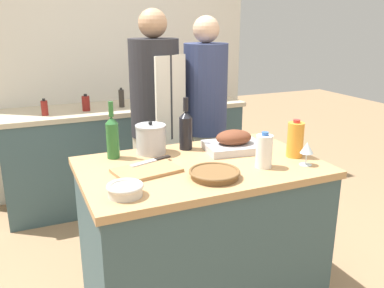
{
  "coord_description": "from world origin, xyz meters",
  "views": [
    {
      "loc": [
        -0.88,
        -1.9,
        1.64
      ],
      "look_at": [
        0.0,
        0.12,
        0.97
      ],
      "focal_mm": 38.0,
      "sensor_mm": 36.0,
      "label": 1
    }
  ],
  "objects_px": {
    "knife_chef": "(152,161)",
    "person_cook_aproned": "(156,118)",
    "cutting_board": "(147,170)",
    "milk_jug": "(264,151)",
    "condiment_bottle_tall": "(45,108)",
    "stock_pot": "(151,139)",
    "condiment_bottle_short": "(86,103)",
    "wicker_basket": "(214,173)",
    "juice_jug": "(295,140)",
    "stand_mixer": "(187,87)",
    "roasting_pan": "(234,143)",
    "wine_bottle_dark": "(112,136)",
    "wine_glass_left": "(307,149)",
    "wine_bottle_green": "(186,129)",
    "condiment_bottle_extra": "(121,98)",
    "person_cook_guest": "(205,117)",
    "mixing_bowl": "(125,189)"
  },
  "relations": [
    {
      "from": "knife_chef",
      "to": "person_cook_aproned",
      "type": "relative_size",
      "value": 0.15
    },
    {
      "from": "cutting_board",
      "to": "person_cook_aproned",
      "type": "height_order",
      "value": "person_cook_aproned"
    },
    {
      "from": "milk_jug",
      "to": "condiment_bottle_tall",
      "type": "xyz_separation_m",
      "value": [
        -0.97,
        1.71,
        -0.02
      ]
    },
    {
      "from": "stock_pot",
      "to": "condiment_bottle_short",
      "type": "distance_m",
      "value": 1.29
    },
    {
      "from": "wicker_basket",
      "to": "juice_jug",
      "type": "bearing_deg",
      "value": 10.96
    },
    {
      "from": "cutting_board",
      "to": "stand_mixer",
      "type": "bearing_deg",
      "value": 60.77
    },
    {
      "from": "roasting_pan",
      "to": "stand_mixer",
      "type": "relative_size",
      "value": 1.07
    },
    {
      "from": "cutting_board",
      "to": "wine_bottle_dark",
      "type": "bearing_deg",
      "value": 109.52
    },
    {
      "from": "wicker_basket",
      "to": "person_cook_aproned",
      "type": "height_order",
      "value": "person_cook_aproned"
    },
    {
      "from": "juice_jug",
      "to": "wine_glass_left",
      "type": "distance_m",
      "value": 0.15
    },
    {
      "from": "wine_bottle_green",
      "to": "knife_chef",
      "type": "bearing_deg",
      "value": -146.62
    },
    {
      "from": "wicker_basket",
      "to": "stand_mixer",
      "type": "relative_size",
      "value": 0.75
    },
    {
      "from": "milk_jug",
      "to": "wine_glass_left",
      "type": "relative_size",
      "value": 1.51
    },
    {
      "from": "condiment_bottle_extra",
      "to": "juice_jug",
      "type": "bearing_deg",
      "value": -71.14
    },
    {
      "from": "cutting_board",
      "to": "stand_mixer",
      "type": "distance_m",
      "value": 1.86
    },
    {
      "from": "roasting_pan",
      "to": "knife_chef",
      "type": "relative_size",
      "value": 1.47
    },
    {
      "from": "milk_jug",
      "to": "wine_glass_left",
      "type": "distance_m",
      "value": 0.24
    },
    {
      "from": "juice_jug",
      "to": "wine_bottle_green",
      "type": "height_order",
      "value": "wine_bottle_green"
    },
    {
      "from": "wine_bottle_dark",
      "to": "wine_bottle_green",
      "type": "bearing_deg",
      "value": -1.55
    },
    {
      "from": "juice_jug",
      "to": "person_cook_aproned",
      "type": "distance_m",
      "value": 1.09
    },
    {
      "from": "juice_jug",
      "to": "person_cook_guest",
      "type": "relative_size",
      "value": 0.13
    },
    {
      "from": "wicker_basket",
      "to": "cutting_board",
      "type": "relative_size",
      "value": 0.72
    },
    {
      "from": "stand_mixer",
      "to": "condiment_bottle_tall",
      "type": "distance_m",
      "value": 1.29
    },
    {
      "from": "wine_glass_left",
      "to": "condiment_bottle_short",
      "type": "relative_size",
      "value": 0.9
    },
    {
      "from": "roasting_pan",
      "to": "stock_pot",
      "type": "height_order",
      "value": "stock_pot"
    },
    {
      "from": "wicker_basket",
      "to": "juice_jug",
      "type": "distance_m",
      "value": 0.59
    },
    {
      "from": "condiment_bottle_short",
      "to": "mixing_bowl",
      "type": "bearing_deg",
      "value": -94.23
    },
    {
      "from": "roasting_pan",
      "to": "wicker_basket",
      "type": "xyz_separation_m",
      "value": [
        -0.3,
        -0.35,
        -0.03
      ]
    },
    {
      "from": "wine_glass_left",
      "to": "mixing_bowl",
      "type": "bearing_deg",
      "value": -179.72
    },
    {
      "from": "wicker_basket",
      "to": "person_cook_aproned",
      "type": "relative_size",
      "value": 0.15
    },
    {
      "from": "mixing_bowl",
      "to": "person_cook_guest",
      "type": "height_order",
      "value": "person_cook_guest"
    },
    {
      "from": "cutting_board",
      "to": "person_cook_aproned",
      "type": "bearing_deg",
      "value": 68.36
    },
    {
      "from": "condiment_bottle_tall",
      "to": "person_cook_guest",
      "type": "height_order",
      "value": "person_cook_guest"
    },
    {
      "from": "wicker_basket",
      "to": "condiment_bottle_short",
      "type": "relative_size",
      "value": 1.8
    },
    {
      "from": "mixing_bowl",
      "to": "knife_chef",
      "type": "distance_m",
      "value": 0.43
    },
    {
      "from": "roasting_pan",
      "to": "condiment_bottle_short",
      "type": "relative_size",
      "value": 2.55
    },
    {
      "from": "condiment_bottle_short",
      "to": "wine_glass_left",
      "type": "bearing_deg",
      "value": -64.52
    },
    {
      "from": "wicker_basket",
      "to": "condiment_bottle_extra",
      "type": "height_order",
      "value": "condiment_bottle_extra"
    },
    {
      "from": "cutting_board",
      "to": "knife_chef",
      "type": "xyz_separation_m",
      "value": [
        0.07,
        0.1,
        0.01
      ]
    },
    {
      "from": "milk_jug",
      "to": "condiment_bottle_extra",
      "type": "height_order",
      "value": "milk_jug"
    },
    {
      "from": "knife_chef",
      "to": "stand_mixer",
      "type": "bearing_deg",
      "value": 61.0
    },
    {
      "from": "cutting_board",
      "to": "mixing_bowl",
      "type": "relative_size",
      "value": 2.14
    },
    {
      "from": "wine_bottle_green",
      "to": "stand_mixer",
      "type": "bearing_deg",
      "value": 67.02
    },
    {
      "from": "person_cook_aproned",
      "to": "knife_chef",
      "type": "bearing_deg",
      "value": -132.96
    },
    {
      "from": "wine_glass_left",
      "to": "stand_mixer",
      "type": "xyz_separation_m",
      "value": [
        0.08,
        1.86,
        0.06
      ]
    },
    {
      "from": "knife_chef",
      "to": "milk_jug",
      "type": "bearing_deg",
      "value": -27.9
    },
    {
      "from": "stock_pot",
      "to": "juice_jug",
      "type": "height_order",
      "value": "juice_jug"
    },
    {
      "from": "stock_pot",
      "to": "knife_chef",
      "type": "xyz_separation_m",
      "value": [
        -0.06,
        -0.19,
        -0.06
      ]
    },
    {
      "from": "condiment_bottle_tall",
      "to": "condiment_bottle_short",
      "type": "distance_m",
      "value": 0.34
    },
    {
      "from": "cutting_board",
      "to": "condiment_bottle_extra",
      "type": "bearing_deg",
      "value": 80.32
    }
  ]
}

